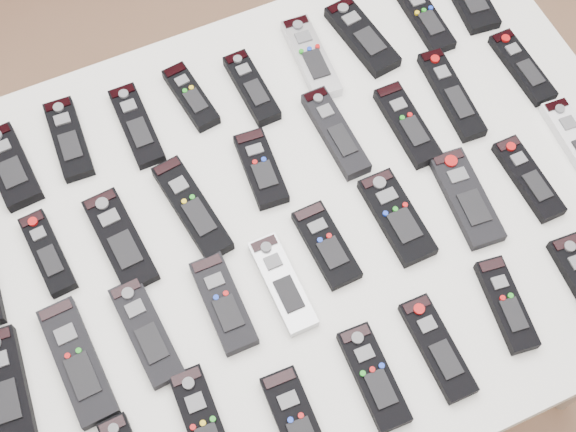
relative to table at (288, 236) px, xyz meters
name	(u,v)px	position (x,y,z in m)	size (l,w,h in m)	color
ground	(298,329)	(0.05, 0.06, -0.72)	(4.00, 4.00, 0.00)	#916549
table	(288,236)	(0.00, 0.00, 0.00)	(1.25, 0.88, 0.78)	white
remote_1	(10,167)	(-0.39, 0.28, 0.07)	(0.06, 0.16, 0.02)	black
remote_2	(69,139)	(-0.28, 0.30, 0.07)	(0.05, 0.16, 0.02)	black
remote_3	(137,125)	(-0.17, 0.28, 0.07)	(0.05, 0.17, 0.02)	black
remote_4	(191,97)	(-0.06, 0.29, 0.07)	(0.04, 0.14, 0.02)	black
remote_5	(252,88)	(0.05, 0.26, 0.07)	(0.04, 0.15, 0.02)	black
remote_6	(311,58)	(0.17, 0.28, 0.07)	(0.05, 0.18, 0.02)	#B7B7BC
remote_7	(362,37)	(0.28, 0.29, 0.07)	(0.06, 0.17, 0.02)	black
remote_8	(425,18)	(0.41, 0.28, 0.07)	(0.05, 0.16, 0.02)	black
remote_11	(48,253)	(-0.38, 0.10, 0.07)	(0.04, 0.15, 0.02)	black
remote_12	(120,240)	(-0.26, 0.08, 0.07)	(0.06, 0.18, 0.02)	black
remote_13	(192,208)	(-0.14, 0.08, 0.07)	(0.05, 0.19, 0.02)	black
remote_14	(261,169)	(0.00, 0.10, 0.07)	(0.05, 0.14, 0.02)	black
remote_15	(335,133)	(0.14, 0.12, 0.07)	(0.05, 0.18, 0.02)	black
remote_16	(407,125)	(0.26, 0.08, 0.07)	(0.05, 0.17, 0.02)	black
remote_17	(451,94)	(0.37, 0.11, 0.07)	(0.05, 0.19, 0.02)	black
remote_18	(522,67)	(0.51, 0.10, 0.07)	(0.04, 0.16, 0.02)	black
remote_19	(5,388)	(-0.50, -0.08, 0.07)	(0.06, 0.18, 0.02)	black
remote_20	(78,362)	(-0.39, -0.09, 0.07)	(0.06, 0.20, 0.02)	black
remote_21	(146,332)	(-0.28, -0.09, 0.07)	(0.05, 0.18, 0.02)	black
remote_22	(224,303)	(-0.15, -0.09, 0.07)	(0.05, 0.16, 0.02)	black
remote_23	(283,284)	(-0.06, -0.10, 0.07)	(0.05, 0.17, 0.02)	#B7B7BC
remote_24	(326,245)	(0.04, -0.07, 0.07)	(0.06, 0.15, 0.02)	black
remote_25	(397,217)	(0.16, -0.07, 0.07)	(0.06, 0.17, 0.02)	black
remote_26	(466,198)	(0.29, -0.09, 0.07)	(0.06, 0.18, 0.02)	black
remote_27	(528,179)	(0.40, -0.10, 0.07)	(0.05, 0.16, 0.02)	black
remote_31	(206,431)	(-0.25, -0.27, 0.07)	(0.05, 0.19, 0.02)	black
remote_32	(298,425)	(-0.13, -0.31, 0.07)	(0.06, 0.17, 0.02)	black
remote_33	(374,377)	(0.01, -0.29, 0.07)	(0.05, 0.16, 0.02)	black
remote_34	(437,348)	(0.12, -0.29, 0.07)	(0.05, 0.17, 0.02)	black
remote_35	(506,305)	(0.25, -0.28, 0.07)	(0.04, 0.15, 0.02)	black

